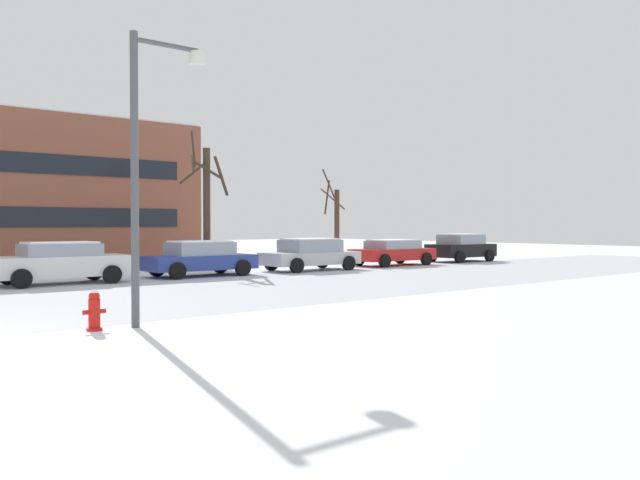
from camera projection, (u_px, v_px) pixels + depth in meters
fire_hydrant at (94, 310)px, 12.76m from camera, size 0.44×0.30×0.79m
street_lamp at (148, 149)px, 13.26m from camera, size 1.67×0.36×5.86m
parked_car_white at (60, 262)px, 22.67m from camera, size 4.58×2.12×1.45m
parked_car_blue at (200, 258)px, 26.12m from camera, size 4.41×2.12×1.41m
parked_car_silver at (310, 254)px, 29.42m from camera, size 4.49×2.22×1.43m
parked_car_red at (393, 252)px, 33.00m from camera, size 4.48×2.17×1.29m
parked_car_black at (461, 247)px, 36.48m from camera, size 3.94×2.24×1.53m
tree_far_right at (206, 203)px, 29.20m from camera, size 2.13×2.15×6.24m
tree_far_mid at (336, 222)px, 35.75m from camera, size 1.11×1.78×5.07m
building_far_right at (27, 194)px, 34.24m from camera, size 13.94×11.52×7.22m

